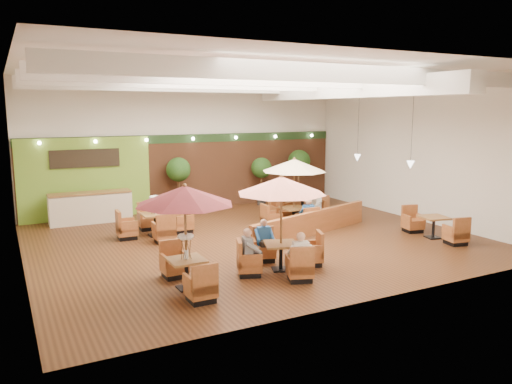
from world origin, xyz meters
TOP-DOWN VIEW (x-y plane):
  - room at (0.25, 1.22)m, footprint 14.04×14.00m
  - service_counter at (-4.40, 5.10)m, footprint 3.00×0.75m
  - booth_divider at (2.00, -0.39)m, footprint 5.69×2.01m
  - table_0 at (-3.58, -3.36)m, footprint 2.36×2.49m
  - table_1 at (-0.86, -3.19)m, footprint 2.68×2.68m
  - table_2 at (2.07, 0.91)m, footprint 2.52×2.52m
  - table_3 at (-2.78, 2.01)m, footprint 2.61×2.61m
  - table_4 at (5.40, -2.60)m, footprint 1.00×2.59m
  - table_5 at (3.01, 2.26)m, footprint 2.08×2.95m
  - topiary_0 at (-0.82, 5.30)m, footprint 1.00×1.00m
  - topiary_1 at (3.07, 5.30)m, footprint 0.93×0.93m
  - topiary_2 at (5.06, 5.30)m, footprint 1.04×1.04m
  - diner_0 at (-0.86, -4.13)m, footprint 0.44×0.40m
  - diner_1 at (-0.86, -2.24)m, footprint 0.39×0.34m
  - diner_2 at (-1.81, -3.19)m, footprint 0.37×0.43m
  - diner_3 at (2.07, -0.03)m, footprint 0.40×0.35m
  - diner_4 at (3.00, 0.91)m, footprint 0.34×0.41m

SIDE VIEW (x-z plane):
  - table_4 at x=5.40m, z-range -0.11..0.82m
  - table_5 at x=3.01m, z-range -0.13..0.90m
  - booth_divider at x=2.00m, z-range 0.00..0.82m
  - table_3 at x=-2.78m, z-range -0.35..1.21m
  - service_counter at x=-4.40m, z-range -0.01..1.17m
  - diner_1 at x=-0.86m, z-range 0.37..1.11m
  - diner_3 at x=2.07m, z-range 0.36..1.12m
  - diner_2 at x=-1.81m, z-range 0.36..1.16m
  - diner_0 at x=-0.86m, z-range 0.36..1.16m
  - diner_4 at x=3.00m, z-range 0.36..1.17m
  - topiary_1 at x=3.07m, z-range 0.53..2.68m
  - topiary_0 at x=-0.82m, z-range 0.57..2.90m
  - table_2 at x=2.07m, z-range 0.47..3.03m
  - table_1 at x=-0.86m, z-range 0.47..3.06m
  - topiary_2 at x=5.06m, z-range 0.59..3.02m
  - table_0 at x=-3.58m, z-range 0.66..3.22m
  - room at x=0.25m, z-range 0.87..6.39m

